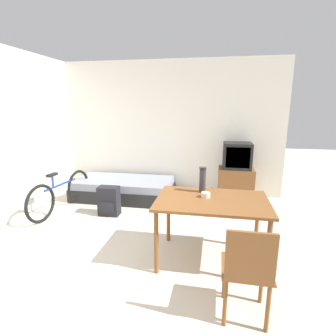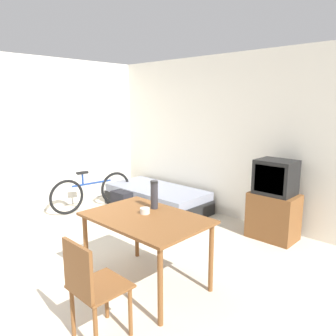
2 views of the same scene
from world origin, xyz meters
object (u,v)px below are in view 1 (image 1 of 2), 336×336
(bicycle, at_px, (61,193))
(wooden_chair, at_px, (248,269))
(backpack, at_px, (109,201))
(daybed, at_px, (124,189))
(tv, at_px, (236,175))
(dining_table, at_px, (212,206))
(thermos_flask, at_px, (203,179))
(mate_bowl, at_px, (206,195))

(bicycle, bearing_deg, wooden_chair, -33.77)
(wooden_chair, xyz_separation_m, backpack, (-2.03, 1.93, -0.26))
(wooden_chair, distance_m, backpack, 2.81)
(daybed, xyz_separation_m, tv, (2.17, 0.19, 0.34))
(daybed, bearing_deg, tv, 5.12)
(backpack, bearing_deg, dining_table, -31.23)
(bicycle, distance_m, thermos_flask, 2.68)
(mate_bowl, bearing_deg, bicycle, 158.34)
(wooden_chair, distance_m, mate_bowl, 1.06)
(tv, bearing_deg, daybed, -174.88)
(backpack, bearing_deg, mate_bowl, -30.90)
(tv, xyz_separation_m, dining_table, (-0.42, -2.08, 0.15))
(tv, height_order, bicycle, tv)
(dining_table, relative_size, backpack, 2.56)
(tv, distance_m, bicycle, 3.20)
(wooden_chair, bearing_deg, dining_table, 109.45)
(mate_bowl, bearing_deg, wooden_chair, -67.66)
(tv, xyz_separation_m, bicycle, (-3.02, -1.02, -0.21))
(wooden_chair, relative_size, mate_bowl, 8.47)
(dining_table, bearing_deg, backpack, 148.77)
(tv, relative_size, mate_bowl, 10.93)
(wooden_chair, bearing_deg, thermos_flask, 111.18)
(tv, relative_size, backpack, 2.31)
(wooden_chair, height_order, bicycle, wooden_chair)
(tv, distance_m, dining_table, 2.13)
(wooden_chair, relative_size, bicycle, 0.56)
(backpack, bearing_deg, thermos_flask, -26.52)
(tv, bearing_deg, thermos_flask, -106.52)
(wooden_chair, distance_m, bicycle, 3.51)
(backpack, bearing_deg, daybed, 92.63)
(wooden_chair, distance_m, thermos_flask, 1.29)
(tv, bearing_deg, mate_bowl, -103.70)
(tv, distance_m, thermos_flask, 1.96)
(dining_table, xyz_separation_m, bicycle, (-2.60, 1.06, -0.36))
(thermos_flask, bearing_deg, bicycle, 161.78)
(daybed, bearing_deg, mate_bowl, -47.44)
(wooden_chair, relative_size, backpack, 1.79)
(daybed, height_order, bicycle, bicycle)
(bicycle, relative_size, mate_bowl, 15.14)
(tv, xyz_separation_m, mate_bowl, (-0.49, -2.02, 0.26))
(mate_bowl, relative_size, backpack, 0.21)
(wooden_chair, bearing_deg, tv, 87.99)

